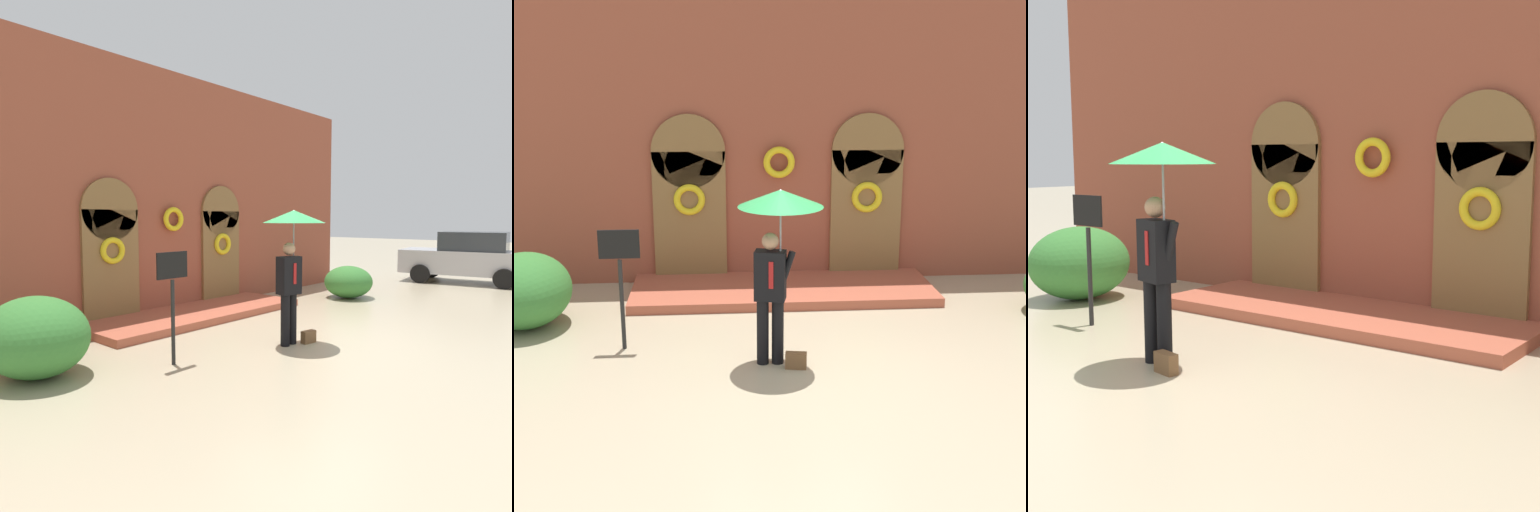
% 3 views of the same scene
% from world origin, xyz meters
% --- Properties ---
extents(ground_plane, '(80.00, 80.00, 0.00)m').
position_xyz_m(ground_plane, '(0.00, 0.00, 0.00)').
color(ground_plane, tan).
extents(building_facade, '(14.00, 2.30, 5.60)m').
position_xyz_m(building_facade, '(-0.00, 4.15, 2.68)').
color(building_facade, brown).
rests_on(building_facade, ground).
extents(person_with_umbrella, '(1.10, 1.10, 2.36)m').
position_xyz_m(person_with_umbrella, '(-0.34, 0.15, 1.91)').
color(person_with_umbrella, black).
rests_on(person_with_umbrella, ground).
extents(handbag, '(0.30, 0.16, 0.22)m').
position_xyz_m(handbag, '(-0.11, -0.05, 0.11)').
color(handbag, brown).
rests_on(handbag, ground).
extents(sign_post, '(0.56, 0.06, 1.72)m').
position_xyz_m(sign_post, '(-2.46, 0.81, 1.16)').
color(sign_post, black).
rests_on(sign_post, ground).
extents(shrub_left, '(1.41, 1.62, 1.14)m').
position_xyz_m(shrub_left, '(-4.06, 1.84, 0.57)').
color(shrub_left, '#387A33').
rests_on(shrub_left, ground).
extents(shrub_right, '(1.37, 1.32, 0.89)m').
position_xyz_m(shrub_right, '(4.47, 1.77, 0.45)').
color(shrub_right, '#387A33').
rests_on(shrub_right, ground).
extents(parked_car, '(2.46, 4.32, 1.76)m').
position_xyz_m(parked_car, '(9.76, 0.19, 0.88)').
color(parked_car, '#B2B2B7').
rests_on(parked_car, ground).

